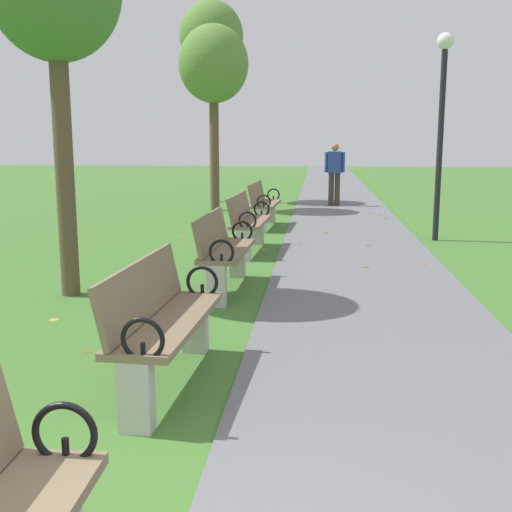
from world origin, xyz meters
TOP-DOWN VIEW (x-y plane):
  - paved_walkway at (1.17, 18.00)m, footprint 2.33×44.00m
  - park_bench_2 at (-0.50, 2.60)m, footprint 0.55×1.62m
  - park_bench_3 at (-0.50, 5.50)m, footprint 0.51×1.61m
  - park_bench_4 at (-0.50, 8.08)m, footprint 0.54×1.62m
  - park_bench_5 at (-0.50, 10.85)m, footprint 0.55×1.62m
  - tree_2 at (-1.96, 13.83)m, footprint 1.67×1.67m
  - tree_3 at (-2.38, 16.06)m, footprint 1.73×1.73m
  - pedestrian_walking at (1.00, 15.09)m, footprint 0.53×0.25m
  - lamp_post at (2.63, 9.53)m, footprint 0.28×0.28m
  - scattered_leaves at (0.32, 8.91)m, footprint 4.35×14.86m

SIDE VIEW (x-z plane):
  - paved_walkway at x=1.17m, z-range 0.00..0.02m
  - scattered_leaves at x=0.32m, z-range 0.00..0.03m
  - park_bench_2 at x=-0.50m, z-range 0.04..0.93m
  - park_bench_3 at x=-0.50m, z-range 0.04..0.93m
  - park_bench_4 at x=-0.50m, z-range 0.04..0.93m
  - park_bench_5 at x=-0.50m, z-range 0.04..0.93m
  - pedestrian_walking at x=1.00m, z-range 0.12..1.74m
  - lamp_post at x=2.63m, z-range 0.57..4.05m
  - tree_2 at x=-1.96m, z-range 1.24..5.68m
  - tree_3 at x=-2.38m, z-range 1.72..7.15m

